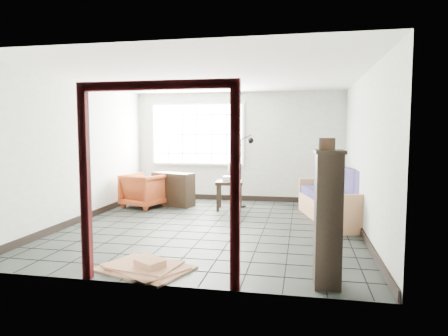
% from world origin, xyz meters
% --- Properties ---
extents(ground, '(5.50, 5.50, 0.00)m').
position_xyz_m(ground, '(0.00, 0.00, 0.00)').
color(ground, black).
rests_on(ground, ground).
extents(room_shell, '(5.02, 5.52, 2.61)m').
position_xyz_m(room_shell, '(0.00, 0.03, 1.68)').
color(room_shell, '#A4A8A1').
rests_on(room_shell, ground).
extents(window_panel, '(2.32, 0.08, 1.52)m').
position_xyz_m(window_panel, '(-1.00, 2.70, 1.60)').
color(window_panel, silver).
rests_on(window_panel, ground).
extents(doorway_trim, '(1.80, 0.08, 2.20)m').
position_xyz_m(doorway_trim, '(0.00, -2.70, 1.38)').
color(doorway_trim, '#3E0E0F').
rests_on(doorway_trim, ground).
extents(futon_sofa, '(1.37, 2.34, 0.98)m').
position_xyz_m(futon_sofa, '(2.22, 0.92, 0.35)').
color(futon_sofa, '#A5744A').
rests_on(futon_sofa, ground).
extents(armchair, '(0.99, 0.96, 0.82)m').
position_xyz_m(armchair, '(-1.89, 1.47, 0.41)').
color(armchair, '#8F4914').
rests_on(armchair, ground).
extents(side_table, '(0.62, 0.62, 0.62)m').
position_xyz_m(side_table, '(0.01, 1.55, 0.51)').
color(side_table, black).
rests_on(side_table, ground).
extents(table_lamp, '(0.32, 0.32, 0.40)m').
position_xyz_m(table_lamp, '(0.09, 1.59, 0.89)').
color(table_lamp, black).
rests_on(table_lamp, side_table).
extents(projector, '(0.29, 0.23, 0.10)m').
position_xyz_m(projector, '(0.01, 1.57, 0.67)').
color(projector, silver).
rests_on(projector, side_table).
extents(floor_lamp, '(0.42, 0.29, 1.60)m').
position_xyz_m(floor_lamp, '(0.30, 1.89, 0.86)').
color(floor_lamp, black).
rests_on(floor_lamp, ground).
extents(console_shelf, '(1.03, 0.67, 0.74)m').
position_xyz_m(console_shelf, '(-1.32, 1.77, 0.37)').
color(console_shelf, black).
rests_on(console_shelf, ground).
extents(tall_shelf, '(0.32, 0.41, 1.47)m').
position_xyz_m(tall_shelf, '(1.81, -2.40, 0.75)').
color(tall_shelf, black).
rests_on(tall_shelf, ground).
extents(pot, '(0.18, 0.18, 0.13)m').
position_xyz_m(pot, '(1.78, -2.43, 1.54)').
color(pot, black).
rests_on(pot, tall_shelf).
extents(open_box, '(0.91, 0.64, 0.47)m').
position_xyz_m(open_box, '(2.15, 0.35, 0.17)').
color(open_box, '#A26D4E').
rests_on(open_box, ground).
extents(cardboard_pile, '(1.25, 1.06, 0.15)m').
position_xyz_m(cardboard_pile, '(-0.31, -2.32, 0.04)').
color(cardboard_pile, '#A26D4E').
rests_on(cardboard_pile, ground).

